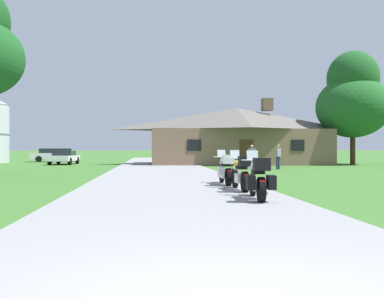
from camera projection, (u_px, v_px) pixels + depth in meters
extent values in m
plane|color=#386628|center=(164.00, 174.00, 23.22)|extent=(500.00, 500.00, 0.00)
cube|color=gray|center=(165.00, 175.00, 21.23)|extent=(6.40, 80.00, 0.06)
cylinder|color=black|center=(253.00, 185.00, 11.91)|extent=(0.17, 0.65, 0.64)
cylinder|color=black|center=(261.00, 190.00, 10.47)|extent=(0.21, 0.65, 0.64)
cube|color=silver|center=(257.00, 185.00, 11.17)|extent=(0.31, 0.58, 0.30)
ellipsoid|color=#B2B5BC|center=(255.00, 168.00, 11.43)|extent=(0.35, 0.55, 0.26)
cube|color=black|center=(258.00, 172.00, 10.97)|extent=(0.33, 0.54, 0.10)
cylinder|color=silver|center=(253.00, 160.00, 11.87)|extent=(0.66, 0.09, 0.03)
cylinder|color=silver|center=(253.00, 172.00, 11.91)|extent=(0.08, 0.24, 0.73)
cube|color=#B2BCC6|center=(252.00, 155.00, 11.96)|extent=(0.33, 0.14, 0.27)
sphere|color=silver|center=(253.00, 165.00, 11.87)|extent=(0.11, 0.11, 0.11)
cube|color=black|center=(262.00, 164.00, 10.42)|extent=(0.43, 0.40, 0.32)
cube|color=red|center=(263.00, 181.00, 10.25)|extent=(0.14, 0.04, 0.06)
cylinder|color=silver|center=(265.00, 192.00, 10.79)|extent=(0.12, 0.55, 0.07)
cube|color=black|center=(251.00, 182.00, 10.52)|extent=(0.24, 0.42, 0.36)
cube|color=black|center=(271.00, 182.00, 10.52)|extent=(0.24, 0.42, 0.36)
cylinder|color=black|center=(235.00, 178.00, 14.31)|extent=(0.12, 0.64, 0.64)
cylinder|color=black|center=(245.00, 182.00, 12.88)|extent=(0.16, 0.64, 0.64)
cube|color=silver|center=(240.00, 178.00, 13.58)|extent=(0.27, 0.56, 0.30)
ellipsoid|color=gold|center=(238.00, 164.00, 13.84)|extent=(0.31, 0.52, 0.26)
cube|color=black|center=(241.00, 168.00, 13.38)|extent=(0.29, 0.52, 0.10)
cylinder|color=silver|center=(235.00, 158.00, 14.27)|extent=(0.66, 0.04, 0.03)
cylinder|color=silver|center=(235.00, 168.00, 14.31)|extent=(0.06, 0.24, 0.73)
cube|color=#B2BCC6|center=(235.00, 154.00, 14.37)|extent=(0.32, 0.11, 0.27)
sphere|color=silver|center=(235.00, 162.00, 14.27)|extent=(0.11, 0.11, 0.11)
cube|color=black|center=(245.00, 161.00, 12.83)|extent=(0.40, 0.36, 0.32)
cube|color=red|center=(247.00, 175.00, 12.66)|extent=(0.14, 0.03, 0.06)
cylinder|color=silver|center=(247.00, 184.00, 13.22)|extent=(0.08, 0.55, 0.07)
cylinder|color=black|center=(222.00, 175.00, 16.48)|extent=(0.11, 0.64, 0.64)
cylinder|color=black|center=(228.00, 177.00, 15.05)|extent=(0.15, 0.64, 0.64)
cube|color=silver|center=(225.00, 174.00, 15.74)|extent=(0.26, 0.56, 0.30)
ellipsoid|color=#B2B5BC|center=(224.00, 162.00, 16.00)|extent=(0.30, 0.52, 0.26)
cube|color=black|center=(226.00, 165.00, 15.54)|extent=(0.28, 0.52, 0.10)
cylinder|color=silver|center=(222.00, 157.00, 16.44)|extent=(0.66, 0.03, 0.03)
cylinder|color=silver|center=(222.00, 165.00, 16.48)|extent=(0.06, 0.24, 0.73)
cube|color=#B2BCC6|center=(221.00, 153.00, 16.54)|extent=(0.32, 0.11, 0.27)
sphere|color=silver|center=(222.00, 160.00, 16.44)|extent=(0.11, 0.11, 0.11)
cube|color=silver|center=(229.00, 159.00, 15.00)|extent=(0.40, 0.36, 0.32)
cube|color=red|center=(229.00, 171.00, 14.83)|extent=(0.14, 0.03, 0.06)
cylinder|color=silver|center=(230.00, 179.00, 15.38)|extent=(0.07, 0.55, 0.07)
cube|color=silver|center=(221.00, 172.00, 15.07)|extent=(0.20, 0.40, 0.36)
cube|color=silver|center=(235.00, 172.00, 15.12)|extent=(0.20, 0.40, 0.36)
cube|color=brown|center=(237.00, 147.00, 37.30)|extent=(15.21, 7.33, 3.03)
pyramid|color=#5B5651|center=(237.00, 119.00, 37.29)|extent=(16.13, 7.77, 1.98)
cube|color=brown|center=(267.00, 105.00, 37.55)|extent=(0.90, 0.90, 1.10)
cube|color=#472D19|center=(247.00, 153.00, 33.62)|extent=(1.10, 0.08, 2.10)
cube|color=black|center=(194.00, 145.00, 33.20)|extent=(1.10, 0.06, 0.90)
cube|color=black|center=(298.00, 145.00, 34.04)|extent=(1.10, 0.06, 0.90)
cylinder|color=navy|center=(277.00, 163.00, 27.95)|extent=(0.14, 0.14, 0.86)
cylinder|color=navy|center=(279.00, 163.00, 28.06)|extent=(0.14, 0.14, 0.86)
cube|color=gray|center=(278.00, 152.00, 28.00)|extent=(0.42, 0.38, 0.56)
cylinder|color=gray|center=(276.00, 153.00, 27.86)|extent=(0.09, 0.09, 0.58)
cylinder|color=gray|center=(280.00, 153.00, 28.15)|extent=(0.09, 0.09, 0.58)
sphere|color=tan|center=(278.00, 146.00, 28.00)|extent=(0.21, 0.21, 0.21)
cylinder|color=#B2AD99|center=(278.00, 145.00, 28.00)|extent=(0.22, 0.22, 0.05)
cylinder|color=black|center=(251.00, 162.00, 29.58)|extent=(0.14, 0.14, 0.86)
cylinder|color=black|center=(253.00, 162.00, 29.58)|extent=(0.14, 0.14, 0.86)
cube|color=gray|center=(252.00, 152.00, 29.58)|extent=(0.38, 0.26, 0.56)
cylinder|color=gray|center=(249.00, 152.00, 29.58)|extent=(0.09, 0.09, 0.58)
cylinder|color=gray|center=(255.00, 152.00, 29.58)|extent=(0.09, 0.09, 0.58)
sphere|color=tan|center=(252.00, 146.00, 29.58)|extent=(0.21, 0.21, 0.21)
cylinder|color=#422D19|center=(353.00, 146.00, 36.27)|extent=(0.44, 0.44, 3.29)
ellipsoid|color=#1E5623|center=(353.00, 107.00, 36.26)|extent=(6.28, 6.28, 5.34)
ellipsoid|color=#1B4E20|center=(353.00, 78.00, 36.26)|extent=(4.39, 4.39, 4.71)
cube|color=#ADAFB7|center=(53.00, 156.00, 43.77)|extent=(4.93, 3.04, 0.60)
cube|color=black|center=(55.00, 151.00, 43.85)|extent=(3.54, 2.45, 0.48)
cylinder|color=black|center=(39.00, 159.00, 42.46)|extent=(0.68, 0.39, 0.64)
cylinder|color=black|center=(38.00, 159.00, 44.04)|extent=(0.68, 0.39, 0.64)
cylinder|color=black|center=(68.00, 159.00, 43.51)|extent=(0.68, 0.39, 0.64)
cylinder|color=black|center=(66.00, 158.00, 45.09)|extent=(0.68, 0.39, 0.64)
cube|color=silver|center=(64.00, 158.00, 36.57)|extent=(2.12, 4.31, 0.46)
cube|color=black|center=(64.00, 153.00, 36.66)|extent=(1.74, 1.99, 0.42)
cylinder|color=black|center=(58.00, 160.00, 37.84)|extent=(0.26, 0.65, 0.64)
cylinder|color=black|center=(77.00, 160.00, 37.89)|extent=(0.26, 0.65, 0.64)
cylinder|color=black|center=(50.00, 161.00, 35.24)|extent=(0.26, 0.65, 0.64)
cylinder|color=black|center=(70.00, 161.00, 35.29)|extent=(0.26, 0.65, 0.64)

